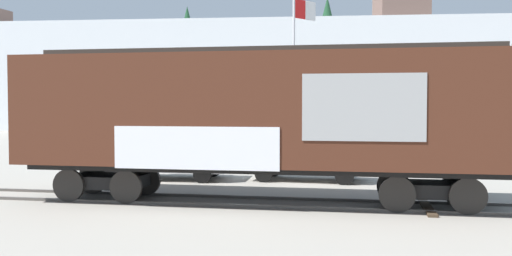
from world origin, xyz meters
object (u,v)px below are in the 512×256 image
Objects in this scene: flagpole at (299,51)px; parked_car_white at (305,157)px; freight_car at (260,113)px; parked_car_silver at (165,155)px.

flagpole is 1.87× the size of parked_car_white.
flagpole reaches higher than freight_car.
parked_car_white is at bearing 76.51° from freight_car.
freight_car is at bearing -103.49° from parked_car_white.
parked_car_white is (0.43, -7.34, -4.49)m from flagpole.
flagpole is 8.61m from parked_car_white.
freight_car is at bearing -93.48° from flagpole.
parked_car_silver is (-3.95, 4.79, -1.61)m from freight_car.
flagpole is at bearing 57.80° from parked_car_silver.
parked_car_silver is at bearing 129.53° from freight_car.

